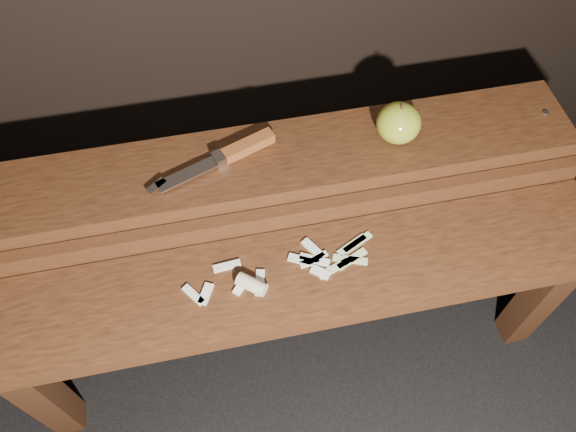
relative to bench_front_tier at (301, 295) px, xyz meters
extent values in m
plane|color=black|center=(0.00, 0.06, -0.35)|extent=(60.00, 60.00, 0.00)
cube|color=black|center=(-0.54, -0.04, -0.16)|extent=(0.06, 0.06, 0.38)
cube|color=black|center=(0.54, -0.04, -0.16)|extent=(0.06, 0.06, 0.38)
cube|color=#3D1F0E|center=(0.00, 0.01, 0.05)|extent=(1.20, 0.20, 0.04)
cube|color=black|center=(-0.54, 0.26, -0.12)|extent=(0.06, 0.06, 0.46)
cube|color=black|center=(0.54, 0.26, -0.12)|extent=(0.06, 0.06, 0.46)
cube|color=#3D1F0E|center=(0.00, 0.13, 0.09)|extent=(1.20, 0.02, 0.05)
cube|color=#3D1F0E|center=(0.00, 0.23, 0.13)|extent=(1.20, 0.18, 0.04)
cylinder|color=slate|center=(0.56, 0.23, 0.15)|extent=(0.01, 0.01, 0.00)
ellipsoid|color=olive|center=(0.24, 0.23, 0.19)|extent=(0.09, 0.09, 0.08)
cylinder|color=#382314|center=(0.24, 0.23, 0.23)|extent=(0.01, 0.01, 0.01)
cube|color=brown|center=(-0.05, 0.26, 0.16)|extent=(0.11, 0.06, 0.02)
cube|color=silver|center=(-0.11, 0.23, 0.16)|extent=(0.03, 0.03, 0.02)
cube|color=silver|center=(-0.17, 0.21, 0.16)|extent=(0.12, 0.07, 0.00)
cube|color=silver|center=(-0.23, 0.20, 0.16)|extent=(0.04, 0.04, 0.00)
cube|color=beige|center=(-0.20, 0.01, 0.07)|extent=(0.04, 0.05, 0.01)
cube|color=beige|center=(0.04, 0.06, 0.07)|extent=(0.04, 0.05, 0.01)
cube|color=beige|center=(0.03, 0.03, 0.07)|extent=(0.06, 0.04, 0.01)
cube|color=beige|center=(-0.17, 0.00, 0.07)|extent=(0.03, 0.04, 0.01)
cube|color=beige|center=(0.04, 0.03, 0.07)|extent=(0.04, 0.03, 0.01)
cube|color=beige|center=(-0.08, 0.01, 0.07)|extent=(0.03, 0.05, 0.01)
cube|color=beige|center=(0.04, 0.01, 0.07)|extent=(0.04, 0.04, 0.01)
cube|color=beige|center=(0.02, 0.03, 0.07)|extent=(0.04, 0.02, 0.01)
cube|color=beige|center=(-0.11, 0.01, 0.07)|extent=(0.04, 0.04, 0.01)
cube|color=beige|center=(-0.13, 0.05, 0.07)|extent=(0.05, 0.02, 0.01)
cube|color=beige|center=(0.01, 0.04, 0.07)|extent=(0.05, 0.04, 0.01)
cylinder|color=#C9BB8C|center=(-0.09, 0.00, 0.08)|extent=(0.06, 0.05, 0.03)
cube|color=#BCC988|center=(0.10, 0.02, 0.07)|extent=(0.07, 0.04, 0.00)
cube|color=#BCC988|center=(0.11, 0.05, 0.07)|extent=(0.06, 0.04, 0.00)
cube|color=#BCC988|center=(0.06, 0.01, 0.07)|extent=(0.07, 0.03, 0.00)
cube|color=#BCC988|center=(0.12, 0.05, 0.07)|extent=(0.06, 0.04, 0.00)
cube|color=#BCC988|center=(0.10, 0.02, 0.07)|extent=(0.07, 0.04, 0.00)
camera|label=1|loc=(-0.12, -0.46, 0.99)|focal=35.00mm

